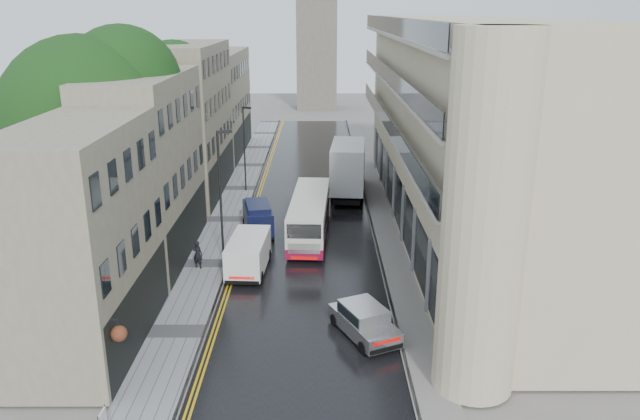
{
  "coord_description": "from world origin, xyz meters",
  "views": [
    {
      "loc": [
        0.82,
        -15.42,
        14.6
      ],
      "look_at": [
        0.88,
        18.0,
        3.85
      ],
      "focal_mm": 35.0,
      "sensor_mm": 36.0,
      "label": 1
    }
  ],
  "objects_px": {
    "pedestrian": "(198,254)",
    "cream_bus": "(290,230)",
    "white_lorry": "(332,175)",
    "silver_hatchback": "(364,338)",
    "lamp_post_near": "(221,198)",
    "tree_far": "(152,122)",
    "lamp_post_far": "(244,149)",
    "white_van": "(227,265)",
    "tree_near": "(89,149)",
    "navy_van": "(248,225)"
  },
  "relations": [
    {
      "from": "white_lorry",
      "to": "navy_van",
      "type": "distance_m",
      "value": 10.39
    },
    {
      "from": "tree_far",
      "to": "cream_bus",
      "type": "height_order",
      "value": "tree_far"
    },
    {
      "from": "navy_van",
      "to": "lamp_post_far",
      "type": "relative_size",
      "value": 0.62
    },
    {
      "from": "cream_bus",
      "to": "pedestrian",
      "type": "relative_size",
      "value": 5.96
    },
    {
      "from": "tree_near",
      "to": "lamp_post_far",
      "type": "bearing_deg",
      "value": 64.51
    },
    {
      "from": "cream_bus",
      "to": "white_lorry",
      "type": "bearing_deg",
      "value": 77.54
    },
    {
      "from": "silver_hatchback",
      "to": "navy_van",
      "type": "bearing_deg",
      "value": 90.16
    },
    {
      "from": "cream_bus",
      "to": "navy_van",
      "type": "relative_size",
      "value": 2.31
    },
    {
      "from": "silver_hatchback",
      "to": "pedestrian",
      "type": "xyz_separation_m",
      "value": [
        -9.08,
        9.48,
        0.18
      ]
    },
    {
      "from": "white_lorry",
      "to": "lamp_post_near",
      "type": "relative_size",
      "value": 1.08
    },
    {
      "from": "tree_far",
      "to": "silver_hatchback",
      "type": "bearing_deg",
      "value": -57.99
    },
    {
      "from": "tree_far",
      "to": "lamp_post_far",
      "type": "relative_size",
      "value": 1.78
    },
    {
      "from": "cream_bus",
      "to": "pedestrian",
      "type": "xyz_separation_m",
      "value": [
        -5.28,
        -3.04,
        -0.43
      ]
    },
    {
      "from": "silver_hatchback",
      "to": "lamp_post_far",
      "type": "relative_size",
      "value": 0.58
    },
    {
      "from": "tree_near",
      "to": "tree_far",
      "type": "bearing_deg",
      "value": 88.68
    },
    {
      "from": "tree_near",
      "to": "cream_bus",
      "type": "relative_size",
      "value": 1.38
    },
    {
      "from": "tree_near",
      "to": "tree_far",
      "type": "xyz_separation_m",
      "value": [
        0.3,
        13.0,
        -0.72
      ]
    },
    {
      "from": "white_lorry",
      "to": "white_van",
      "type": "bearing_deg",
      "value": -107.16
    },
    {
      "from": "cream_bus",
      "to": "white_lorry",
      "type": "relative_size",
      "value": 1.17
    },
    {
      "from": "navy_van",
      "to": "lamp_post_near",
      "type": "xyz_separation_m",
      "value": [
        -1.07,
        -3.86,
        2.96
      ]
    },
    {
      "from": "tree_far",
      "to": "lamp_post_near",
      "type": "relative_size",
      "value": 1.57
    },
    {
      "from": "lamp_post_near",
      "to": "navy_van",
      "type": "bearing_deg",
      "value": 55.77
    },
    {
      "from": "white_van",
      "to": "navy_van",
      "type": "relative_size",
      "value": 1.08
    },
    {
      "from": "pedestrian",
      "to": "lamp_post_near",
      "type": "xyz_separation_m",
      "value": [
        1.35,
        0.97,
        3.13
      ]
    },
    {
      "from": "pedestrian",
      "to": "cream_bus",
      "type": "bearing_deg",
      "value": -131.38
    },
    {
      "from": "pedestrian",
      "to": "lamp_post_far",
      "type": "height_order",
      "value": "lamp_post_far"
    },
    {
      "from": "white_lorry",
      "to": "cream_bus",
      "type": "bearing_deg",
      "value": -100.62
    },
    {
      "from": "tree_near",
      "to": "navy_van",
      "type": "height_order",
      "value": "tree_near"
    },
    {
      "from": "silver_hatchback",
      "to": "pedestrian",
      "type": "distance_m",
      "value": 13.13
    },
    {
      "from": "tree_far",
      "to": "pedestrian",
      "type": "bearing_deg",
      "value": -67.81
    },
    {
      "from": "tree_far",
      "to": "cream_bus",
      "type": "distance_m",
      "value": 16.74
    },
    {
      "from": "white_van",
      "to": "navy_van",
      "type": "bearing_deg",
      "value": 89.63
    },
    {
      "from": "pedestrian",
      "to": "navy_van",
      "type": "bearing_deg",
      "value": -97.94
    },
    {
      "from": "navy_van",
      "to": "pedestrian",
      "type": "bearing_deg",
      "value": -127.51
    },
    {
      "from": "white_lorry",
      "to": "silver_hatchback",
      "type": "height_order",
      "value": "white_lorry"
    },
    {
      "from": "white_lorry",
      "to": "tree_near",
      "type": "bearing_deg",
      "value": -135.48
    },
    {
      "from": "white_lorry",
      "to": "lamp_post_near",
      "type": "distance_m",
      "value": 14.3
    },
    {
      "from": "tree_near",
      "to": "cream_bus",
      "type": "distance_m",
      "value": 12.86
    },
    {
      "from": "tree_far",
      "to": "white_van",
      "type": "height_order",
      "value": "tree_far"
    },
    {
      "from": "cream_bus",
      "to": "lamp_post_far",
      "type": "relative_size",
      "value": 1.44
    },
    {
      "from": "tree_near",
      "to": "silver_hatchback",
      "type": "xyz_separation_m",
      "value": [
        15.3,
        -10.99,
        -6.16
      ]
    },
    {
      "from": "silver_hatchback",
      "to": "lamp_post_far",
      "type": "xyz_separation_m",
      "value": [
        -8.12,
        26.04,
        2.84
      ]
    },
    {
      "from": "white_lorry",
      "to": "lamp_post_far",
      "type": "relative_size",
      "value": 1.23
    },
    {
      "from": "tree_near",
      "to": "silver_hatchback",
      "type": "distance_m",
      "value": 19.82
    },
    {
      "from": "white_lorry",
      "to": "lamp_post_far",
      "type": "bearing_deg",
      "value": 161.34
    },
    {
      "from": "pedestrian",
      "to": "white_van",
      "type": "bearing_deg",
      "value": 155.78
    },
    {
      "from": "pedestrian",
      "to": "lamp_post_near",
      "type": "distance_m",
      "value": 3.54
    },
    {
      "from": "tree_near",
      "to": "cream_bus",
      "type": "bearing_deg",
      "value": 7.61
    },
    {
      "from": "pedestrian",
      "to": "tree_near",
      "type": "bearing_deg",
      "value": 5.09
    },
    {
      "from": "tree_far",
      "to": "pedestrian",
      "type": "distance_m",
      "value": 16.53
    }
  ]
}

